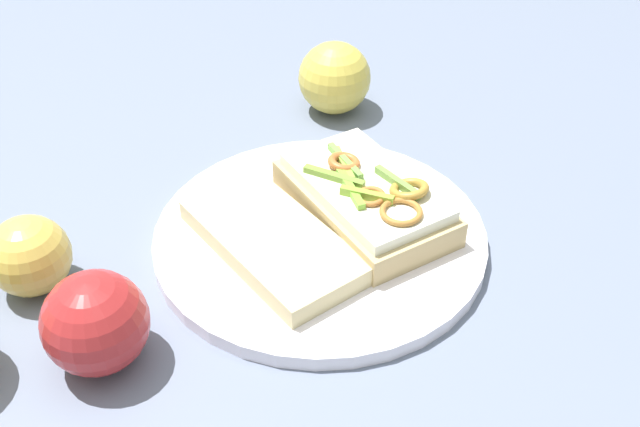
# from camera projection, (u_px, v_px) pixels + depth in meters

# --- Properties ---
(ground_plane) EXTENTS (2.00, 2.00, 0.00)m
(ground_plane) POSITION_uv_depth(u_px,v_px,m) (320.00, 243.00, 0.68)
(ground_plane) COLOR slate
(ground_plane) RESTS_ON ground
(plate) EXTENTS (0.30, 0.30, 0.01)m
(plate) POSITION_uv_depth(u_px,v_px,m) (320.00, 237.00, 0.68)
(plate) COLOR white
(plate) RESTS_ON ground_plane
(sandwich) EXTENTS (0.18, 0.19, 0.05)m
(sandwich) POSITION_uv_depth(u_px,v_px,m) (365.00, 198.00, 0.68)
(sandwich) COLOR tan
(sandwich) RESTS_ON plate
(bread_slice_side) EXTENTS (0.16, 0.19, 0.02)m
(bread_slice_side) POSITION_uv_depth(u_px,v_px,m) (273.00, 241.00, 0.65)
(bread_slice_side) COLOR beige
(bread_slice_side) RESTS_ON plate
(apple_0) EXTENTS (0.08, 0.08, 0.08)m
(apple_0) POSITION_uv_depth(u_px,v_px,m) (335.00, 78.00, 0.84)
(apple_0) COLOR gold
(apple_0) RESTS_ON ground_plane
(apple_2) EXTENTS (0.11, 0.11, 0.08)m
(apple_2) POSITION_uv_depth(u_px,v_px,m) (96.00, 323.00, 0.55)
(apple_2) COLOR #AA2627
(apple_2) RESTS_ON ground_plane
(apple_3) EXTENTS (0.07, 0.07, 0.07)m
(apple_3) POSITION_uv_depth(u_px,v_px,m) (29.00, 256.00, 0.62)
(apple_3) COLOR gold
(apple_3) RESTS_ON ground_plane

